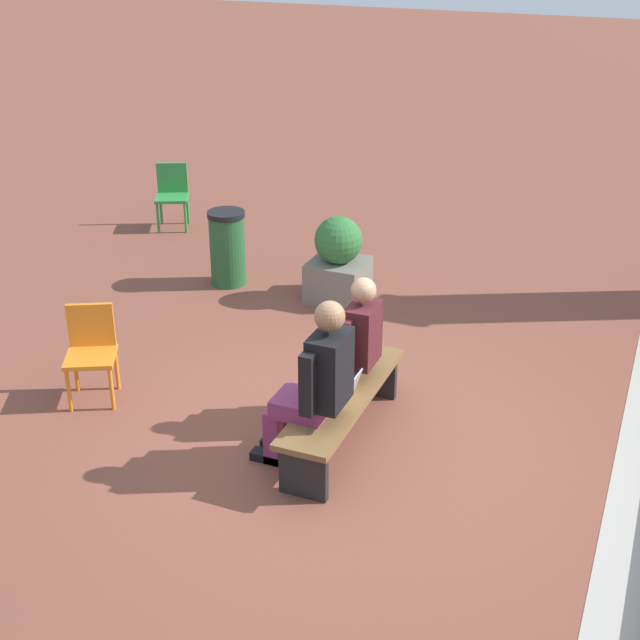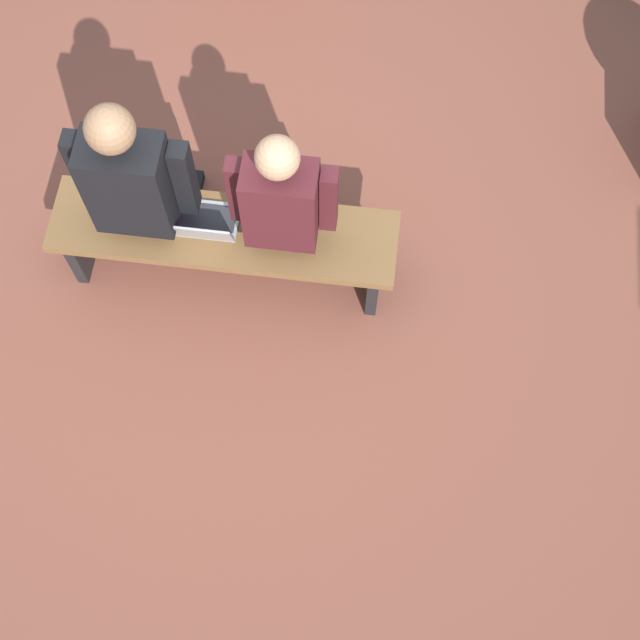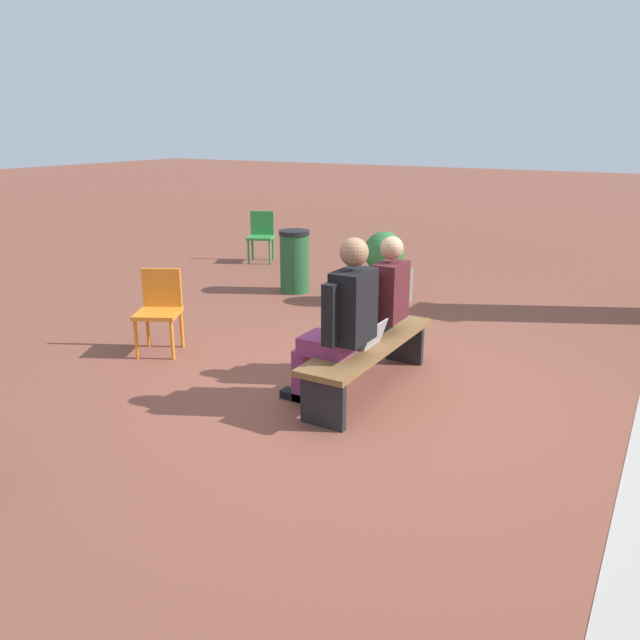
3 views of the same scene
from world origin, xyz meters
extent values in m
plane|color=brown|center=(0.00, 0.00, 0.00)|extent=(60.00, 60.00, 0.00)
cube|color=brown|center=(0.01, -0.03, 0.42)|extent=(1.80, 0.44, 0.05)
cube|color=black|center=(-0.79, -0.03, 0.20)|extent=(0.06, 0.37, 0.40)
cube|color=black|center=(0.81, -0.03, 0.20)|extent=(0.06, 0.37, 0.40)
cube|color=#232328|center=(-0.31, -0.20, 0.51)|extent=(0.31, 0.37, 0.13)
cube|color=#232328|center=(-0.40, -0.38, 0.23)|extent=(0.10, 0.11, 0.45)
cube|color=black|center=(-0.40, -0.44, 0.03)|extent=(0.10, 0.22, 0.06)
cube|color=#232328|center=(-0.23, -0.38, 0.23)|extent=(0.10, 0.11, 0.45)
cube|color=black|center=(-0.23, -0.44, 0.03)|extent=(0.10, 0.22, 0.06)
cube|color=#47191E|center=(-0.31, 0.01, 0.83)|extent=(0.35, 0.22, 0.52)
cube|color=maroon|center=(-0.31, -0.11, 0.79)|extent=(0.05, 0.01, 0.31)
cube|color=#47191E|center=(-0.53, -0.06, 0.81)|extent=(0.08, 0.09, 0.44)
cube|color=#47191E|center=(-0.09, -0.06, 0.81)|extent=(0.08, 0.09, 0.44)
sphere|color=tan|center=(-0.31, 0.01, 1.22)|extent=(0.20, 0.20, 0.20)
cube|color=#7F2D5B|center=(0.41, -0.22, 0.51)|extent=(0.35, 0.41, 0.14)
cube|color=#7F2D5B|center=(0.31, -0.42, 0.23)|extent=(0.11, 0.12, 0.45)
cube|color=black|center=(0.31, -0.49, 0.04)|extent=(0.11, 0.25, 0.07)
cube|color=#7F2D5B|center=(0.50, -0.42, 0.23)|extent=(0.11, 0.12, 0.45)
cube|color=black|center=(0.50, -0.49, 0.04)|extent=(0.11, 0.25, 0.07)
cube|color=black|center=(0.41, 0.01, 0.87)|extent=(0.39, 0.25, 0.57)
cube|color=black|center=(0.16, -0.06, 0.85)|extent=(0.09, 0.10, 0.49)
cube|color=black|center=(0.65, -0.06, 0.85)|extent=(0.09, 0.10, 0.49)
sphere|color=#8C6647|center=(0.41, 0.01, 1.30)|extent=(0.23, 0.23, 0.23)
cube|color=#9EA0A5|center=(0.09, -0.07, 0.46)|extent=(0.32, 0.22, 0.02)
cube|color=#2D2D33|center=(0.09, -0.08, 0.47)|extent=(0.29, 0.15, 0.00)
cube|color=#9EA0A5|center=(0.09, 0.07, 0.57)|extent=(0.32, 0.07, 0.19)
cube|color=#33519E|center=(0.09, 0.06, 0.57)|extent=(0.28, 0.06, 0.17)
camera|label=1|loc=(5.74, 2.15, 4.01)|focal=50.00mm
camera|label=2|loc=(-0.76, 2.15, 4.46)|focal=50.00mm
camera|label=3|loc=(4.60, 2.15, 2.22)|focal=35.00mm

